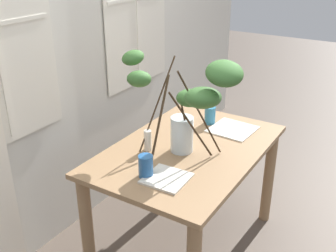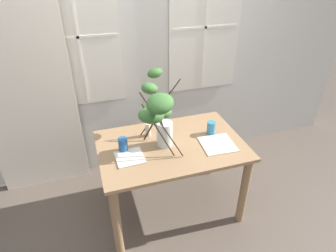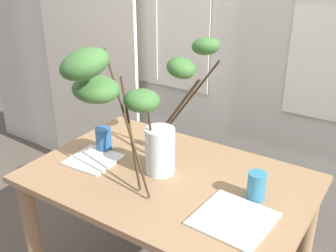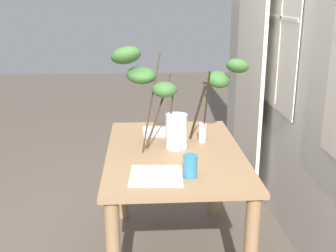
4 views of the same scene
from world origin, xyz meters
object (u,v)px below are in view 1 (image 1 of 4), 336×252
at_px(drinking_glass_blue_right, 210,115).
at_px(plate_square_right, 233,129).
at_px(vase_with_branches, 185,99).
at_px(drinking_glass_blue_left, 146,166).
at_px(pillar_candle, 148,140).
at_px(dining_table, 188,168).
at_px(plate_square_left, 167,178).

xyz_separation_m(drinking_glass_blue_right, plate_square_right, (-0.02, -0.18, -0.06)).
distance_m(vase_with_branches, drinking_glass_blue_right, 0.60).
distance_m(drinking_glass_blue_left, pillar_candle, 0.30).
relative_size(drinking_glass_blue_left, plate_square_right, 0.44).
xyz_separation_m(vase_with_branches, drinking_glass_blue_right, (0.52, 0.09, -0.30)).
bearing_deg(pillar_candle, vase_with_branches, -81.19).
bearing_deg(drinking_glass_blue_left, pillar_candle, 32.47).
distance_m(drinking_glass_blue_left, drinking_glass_blue_right, 0.81).
bearing_deg(dining_table, pillar_candle, 129.05).
bearing_deg(drinking_glass_blue_right, plate_square_right, -95.11).
distance_m(drinking_glass_blue_left, plate_square_left, 0.13).
xyz_separation_m(dining_table, pillar_candle, (-0.16, 0.19, 0.21)).
xyz_separation_m(dining_table, drinking_glass_blue_right, (0.40, 0.05, 0.20)).
distance_m(dining_table, drinking_glass_blue_left, 0.46).
bearing_deg(drinking_glass_blue_left, plate_square_left, -75.16).
relative_size(plate_square_left, plate_square_right, 0.80).
height_order(plate_square_left, plate_square_right, plate_square_left).
bearing_deg(drinking_glass_blue_left, drinking_glass_blue_right, 1.48).
bearing_deg(drinking_glass_blue_right, pillar_candle, 165.73).
xyz_separation_m(plate_square_right, pillar_candle, (-0.54, 0.32, 0.06)).
bearing_deg(plate_square_left, drinking_glass_blue_right, 9.69).
bearing_deg(plate_square_right, vase_with_branches, 169.80).
xyz_separation_m(vase_with_branches, drinking_glass_blue_left, (-0.29, 0.07, -0.30)).
bearing_deg(vase_with_branches, dining_table, 16.78).
height_order(vase_with_branches, plate_square_left, vase_with_branches).
height_order(dining_table, vase_with_branches, vase_with_branches).
height_order(drinking_glass_blue_left, pillar_candle, pillar_candle).
distance_m(dining_table, plate_square_left, 0.42).
bearing_deg(pillar_candle, plate_square_left, -129.34).
bearing_deg(plate_square_right, drinking_glass_blue_right, 84.89).
bearing_deg(plate_square_left, vase_with_branches, 9.63).
height_order(drinking_glass_blue_right, pillar_candle, pillar_candle).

